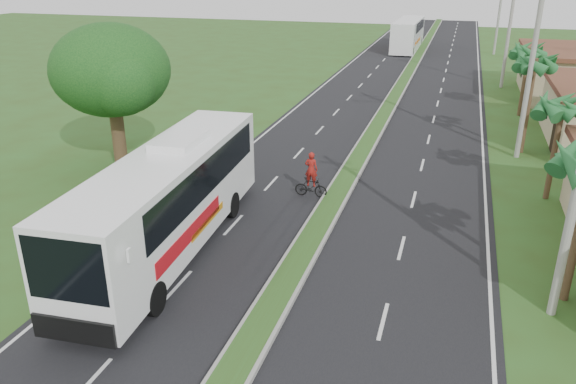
# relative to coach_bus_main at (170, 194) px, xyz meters

# --- Properties ---
(ground) EXTENTS (180.00, 180.00, 0.00)m
(ground) POSITION_rel_coach_bus_main_xyz_m (4.88, -2.38, -2.28)
(ground) COLOR #334C1C
(ground) RESTS_ON ground
(road_asphalt) EXTENTS (14.00, 160.00, 0.02)m
(road_asphalt) POSITION_rel_coach_bus_main_xyz_m (4.88, 17.62, -2.27)
(road_asphalt) COLOR black
(road_asphalt) RESTS_ON ground
(median_strip) EXTENTS (1.20, 160.00, 0.18)m
(median_strip) POSITION_rel_coach_bus_main_xyz_m (4.88, 17.62, -2.18)
(median_strip) COLOR gray
(median_strip) RESTS_ON ground
(lane_edge_left) EXTENTS (0.12, 160.00, 0.01)m
(lane_edge_left) POSITION_rel_coach_bus_main_xyz_m (-1.82, 17.62, -2.28)
(lane_edge_left) COLOR silver
(lane_edge_left) RESTS_ON ground
(lane_edge_right) EXTENTS (0.12, 160.00, 0.01)m
(lane_edge_right) POSITION_rel_coach_bus_main_xyz_m (11.58, 17.62, -2.28)
(lane_edge_right) COLOR silver
(lane_edge_right) RESTS_ON ground
(palm_verge_b) EXTENTS (2.40, 2.40, 5.05)m
(palm_verge_b) POSITION_rel_coach_bus_main_xyz_m (14.28, 9.62, 2.07)
(palm_verge_b) COLOR #473321
(palm_verge_b) RESTS_ON ground
(palm_verge_c) EXTENTS (2.40, 2.40, 5.85)m
(palm_verge_c) POSITION_rel_coach_bus_main_xyz_m (13.68, 16.62, 2.84)
(palm_verge_c) COLOR #473321
(palm_verge_c) RESTS_ON ground
(palm_verge_d) EXTENTS (2.40, 2.40, 5.25)m
(palm_verge_d) POSITION_rel_coach_bus_main_xyz_m (14.18, 25.62, 2.26)
(palm_verge_d) COLOR #473321
(palm_verge_d) RESTS_ON ground
(shade_tree) EXTENTS (6.30, 6.00, 7.54)m
(shade_tree) POSITION_rel_coach_bus_main_xyz_m (-7.23, 7.64, 2.74)
(shade_tree) COLOR #473321
(shade_tree) RESTS_ON ground
(utility_pole_b) EXTENTS (3.20, 0.28, 12.00)m
(utility_pole_b) POSITION_rel_coach_bus_main_xyz_m (13.35, 15.62, 3.97)
(utility_pole_b) COLOR gray
(utility_pole_b) RESTS_ON ground
(utility_pole_c) EXTENTS (1.60, 0.28, 11.00)m
(utility_pole_c) POSITION_rel_coach_bus_main_xyz_m (13.38, 35.62, 3.39)
(utility_pole_c) COLOR gray
(utility_pole_c) RESTS_ON ground
(utility_pole_d) EXTENTS (1.60, 0.28, 10.50)m
(utility_pole_d) POSITION_rel_coach_bus_main_xyz_m (13.38, 55.62, 3.14)
(utility_pole_d) COLOR gray
(utility_pole_d) RESTS_ON ground
(coach_bus_main) EXTENTS (3.47, 13.00, 4.16)m
(coach_bus_main) POSITION_rel_coach_bus_main_xyz_m (0.00, 0.00, 0.00)
(coach_bus_main) COLOR white
(coach_bus_main) RESTS_ON ground
(coach_bus_far) EXTENTS (2.92, 12.57, 3.65)m
(coach_bus_far) POSITION_rel_coach_bus_main_xyz_m (3.00, 56.52, -0.21)
(coach_bus_far) COLOR white
(coach_bus_far) RESTS_ON ground
(motorcyclist) EXTENTS (1.56, 0.46, 2.21)m
(motorcyclist) POSITION_rel_coach_bus_main_xyz_m (3.70, 6.58, -1.47)
(motorcyclist) COLOR black
(motorcyclist) RESTS_ON ground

